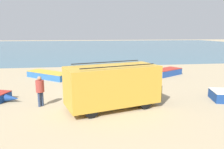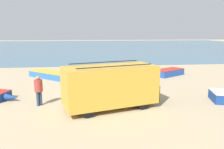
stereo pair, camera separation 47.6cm
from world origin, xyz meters
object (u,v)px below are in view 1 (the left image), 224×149
(fishing_rowboat_2, at_px, (50,75))
(fisherman_0, at_px, (138,75))
(fisherman_1, at_px, (40,89))
(fishing_rowboat_1, at_px, (120,76))
(fishing_rowboat_4, at_px, (166,72))
(parked_van, at_px, (113,85))

(fishing_rowboat_2, distance_m, fisherman_0, 8.38)
(fisherman_1, bearing_deg, fisherman_0, -102.54)
(fishing_rowboat_1, xyz_separation_m, fishing_rowboat_4, (4.74, 1.07, 0.07))
(fishing_rowboat_1, relative_size, fisherman_0, 3.27)
(parked_van, distance_m, fisherman_1, 4.13)
(fishing_rowboat_1, height_order, fisherman_1, fisherman_1)
(parked_van, xyz_separation_m, fisherman_0, (2.55, 4.18, -0.33))
(fishing_rowboat_1, bearing_deg, parked_van, 97.26)
(fishing_rowboat_1, height_order, fishing_rowboat_2, fishing_rowboat_2)
(fisherman_0, bearing_deg, fishing_rowboat_1, -101.44)
(fisherman_0, bearing_deg, fishing_rowboat_4, -158.31)
(fisherman_0, height_order, fisherman_1, fisherman_1)
(parked_van, height_order, fishing_rowboat_2, parked_van)
(parked_van, distance_m, fishing_rowboat_2, 9.76)
(fisherman_0, bearing_deg, fisherman_1, 1.85)
(fishing_rowboat_1, xyz_separation_m, fisherman_0, (0.77, -3.16, 0.72))
(fisherman_1, bearing_deg, parked_van, -140.99)
(parked_van, distance_m, fisherman_0, 4.91)
(fishing_rowboat_1, distance_m, fishing_rowboat_2, 6.45)
(parked_van, distance_m, fishing_rowboat_1, 7.63)
(fisherman_0, xyz_separation_m, fisherman_1, (-6.59, -3.37, 0.08))
(fishing_rowboat_4, relative_size, fisherman_0, 2.29)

